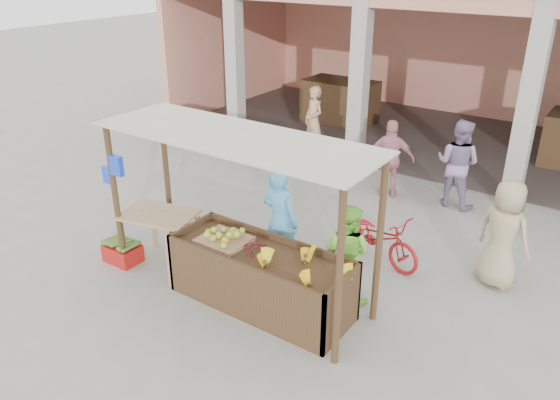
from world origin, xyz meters
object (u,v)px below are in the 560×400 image
Objects in this scene: side_table at (159,222)px; red_crate at (123,253)px; vendor_blue at (280,218)px; fruit_stall at (261,280)px; vendor_green at (347,251)px; motorcycle at (377,236)px.

side_table reaches higher than red_crate.
side_table is at bearing 24.46° from red_crate.
side_table is 1.89m from vendor_blue.
fruit_stall is at bearing -12.91° from side_table.
vendor_green reaches higher than red_crate.
side_table is 0.76× the size of motorcycle.
side_table is 2.93m from vendor_green.
fruit_stall is 1.54× the size of motorcycle.
vendor_blue reaches higher than vendor_green.
fruit_stall is 4.66× the size of red_crate.
vendor_green is 0.92× the size of motorcycle.
vendor_blue is 1.13× the size of motorcycle.
red_crate is (-2.52, -0.33, -0.25)m from fruit_stall.
vendor_green is at bearing 18.05° from red_crate.
side_table is 3.43m from motorcycle.
fruit_stall is at bearing 41.09° from vendor_green.
vendor_green reaches higher than side_table.
vendor_green is at bearing -173.81° from vendor_blue.
side_table reaches higher than fruit_stall.
motorcycle is at bearing 22.88° from side_table.
vendor_blue is at bearing 13.10° from side_table.
vendor_blue is at bearing 152.49° from motorcycle.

